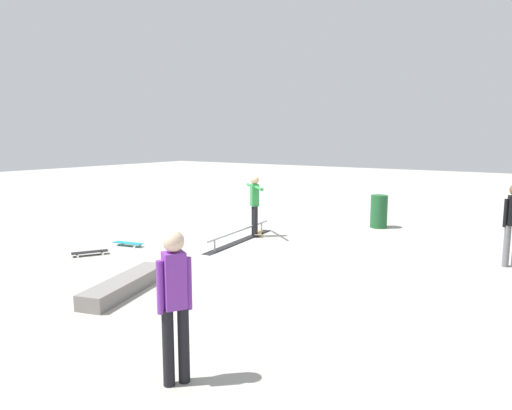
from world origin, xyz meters
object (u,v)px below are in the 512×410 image
at_px(skate_ledge, 125,285).
at_px(loose_skateboard_teal, 128,243).
at_px(skateboard_main, 258,232).
at_px(skater_main, 255,201).
at_px(trash_bin, 379,211).
at_px(grind_rail, 240,236).
at_px(bystander_purple_shirt, 175,299).
at_px(loose_skateboard_black, 90,252).

relative_size(skate_ledge, loose_skateboard_teal, 2.55).
bearing_deg(skateboard_main, skater_main, -21.38).
height_order(loose_skateboard_teal, trash_bin, trash_bin).
height_order(grind_rail, skateboard_main, grind_rail).
relative_size(skateboard_main, bystander_purple_shirt, 0.45).
xyz_separation_m(skate_ledge, bystander_purple_shirt, (1.73, 2.87, 0.84)).
distance_m(skater_main, loose_skateboard_teal, 3.47).
relative_size(skate_ledge, skater_main, 1.26).
bearing_deg(trash_bin, grind_rail, -31.63).
height_order(skateboard_main, trash_bin, trash_bin).
distance_m(loose_skateboard_teal, loose_skateboard_black, 1.11).
bearing_deg(loose_skateboard_black, trash_bin, 178.60).
bearing_deg(skate_ledge, skater_main, -172.21).
xyz_separation_m(grind_rail, skate_ledge, (4.37, 0.68, -0.00)).
relative_size(grind_rail, skate_ledge, 1.54).
height_order(grind_rail, loose_skateboard_teal, grind_rail).
distance_m(grind_rail, loose_skateboard_teal, 2.83).
distance_m(skater_main, skateboard_main, 0.93).
bearing_deg(skateboard_main, loose_skateboard_black, -60.01).
xyz_separation_m(grind_rail, loose_skateboard_black, (3.11, -2.02, -0.06)).
relative_size(loose_skateboard_teal, loose_skateboard_black, 1.04).
bearing_deg(loose_skateboard_black, skate_ledge, 95.81).
height_order(bystander_purple_shirt, trash_bin, bystander_purple_shirt).
bearing_deg(skater_main, loose_skateboard_teal, 92.65).
xyz_separation_m(bystander_purple_shirt, loose_skateboard_black, (-2.99, -5.57, -0.90)).
relative_size(skater_main, loose_skateboard_black, 2.12).
bearing_deg(skate_ledge, bystander_purple_shirt, 58.98).
bearing_deg(loose_skateboard_black, skateboard_main, -174.98).
relative_size(loose_skateboard_black, trash_bin, 0.80).
distance_m(bystander_purple_shirt, loose_skateboard_black, 6.39).
height_order(grind_rail, skate_ledge, grind_rail).
height_order(skater_main, skateboard_main, skater_main).
bearing_deg(skateboard_main, loose_skateboard_teal, -67.66).
xyz_separation_m(skater_main, bystander_purple_shirt, (6.78, 3.56, 0.00)).
relative_size(skate_ledge, bystander_purple_shirt, 1.22).
xyz_separation_m(bystander_purple_shirt, trash_bin, (-9.93, -1.19, -0.48)).
height_order(skate_ledge, trash_bin, trash_bin).
xyz_separation_m(loose_skateboard_teal, trash_bin, (-5.84, 4.36, 0.42)).
distance_m(skate_ledge, loose_skateboard_black, 2.98).
bearing_deg(loose_skateboard_teal, trash_bin, -138.80).
xyz_separation_m(skate_ledge, loose_skateboard_teal, (-2.37, -2.68, -0.06)).
relative_size(skateboard_main, loose_skateboard_teal, 0.94).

